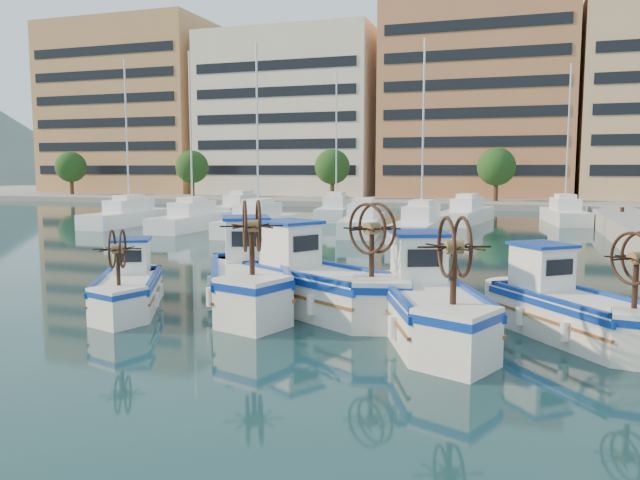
{
  "coord_description": "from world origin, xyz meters",
  "views": [
    {
      "loc": [
        6.91,
        -14.69,
        4.03
      ],
      "look_at": [
        0.08,
        6.13,
        1.5
      ],
      "focal_mm": 35.0,
      "sensor_mm": 36.0,
      "label": 1
    }
  ],
  "objects_px": {
    "fishing_boat_b": "(248,276)",
    "fishing_boat_d": "(428,302)",
    "fishing_boat_a": "(129,286)",
    "fishing_boat_e": "(569,306)",
    "fishing_boat_c": "(316,281)"
  },
  "relations": [
    {
      "from": "fishing_boat_b",
      "to": "fishing_boat_d",
      "type": "distance_m",
      "value": 5.72
    },
    {
      "from": "fishing_boat_b",
      "to": "fishing_boat_a",
      "type": "bearing_deg",
      "value": 176.2
    },
    {
      "from": "fishing_boat_c",
      "to": "fishing_boat_e",
      "type": "relative_size",
      "value": 1.19
    },
    {
      "from": "fishing_boat_d",
      "to": "fishing_boat_e",
      "type": "relative_size",
      "value": 1.16
    },
    {
      "from": "fishing_boat_c",
      "to": "fishing_boat_e",
      "type": "bearing_deg",
      "value": -64.48
    },
    {
      "from": "fishing_boat_a",
      "to": "fishing_boat_b",
      "type": "relative_size",
      "value": 0.76
    },
    {
      "from": "fishing_boat_a",
      "to": "fishing_boat_e",
      "type": "height_order",
      "value": "fishing_boat_e"
    },
    {
      "from": "fishing_boat_a",
      "to": "fishing_boat_d",
      "type": "xyz_separation_m",
      "value": [
        8.62,
        -0.28,
        0.17
      ]
    },
    {
      "from": "fishing_boat_d",
      "to": "fishing_boat_a",
      "type": "bearing_deg",
      "value": 156.35
    },
    {
      "from": "fishing_boat_c",
      "to": "fishing_boat_d",
      "type": "distance_m",
      "value": 3.74
    },
    {
      "from": "fishing_boat_c",
      "to": "fishing_boat_e",
      "type": "xyz_separation_m",
      "value": [
        6.59,
        -0.66,
        -0.12
      ]
    },
    {
      "from": "fishing_boat_e",
      "to": "fishing_boat_a",
      "type": "bearing_deg",
      "value": 144.99
    },
    {
      "from": "fishing_boat_a",
      "to": "fishing_boat_d",
      "type": "height_order",
      "value": "fishing_boat_d"
    },
    {
      "from": "fishing_boat_c",
      "to": "fishing_boat_d",
      "type": "bearing_deg",
      "value": -84.08
    },
    {
      "from": "fishing_boat_d",
      "to": "fishing_boat_c",
      "type": "bearing_deg",
      "value": 132.86
    }
  ]
}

